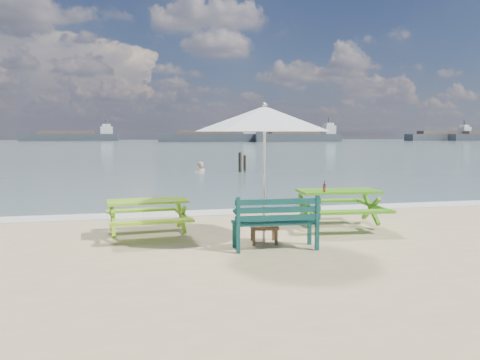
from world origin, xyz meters
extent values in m
plane|color=slate|center=(0.00, 85.00, 0.00)|extent=(300.00, 300.00, 0.00)
cube|color=silver|center=(0.00, 4.60, 0.01)|extent=(22.00, 0.90, 0.01)
cube|color=#7FB91C|center=(-1.97, 2.05, 0.71)|extent=(1.60, 0.86, 0.05)
cube|color=#7FB91C|center=(-2.04, 2.77, 0.42)|extent=(1.56, 0.41, 0.05)
cube|color=#7FB91C|center=(-1.90, 1.34, 0.42)|extent=(1.56, 0.41, 0.05)
cube|color=#7FB91C|center=(-1.97, 2.05, 0.33)|extent=(1.52, 1.00, 0.66)
cube|color=#479416|center=(2.12, 2.11, 0.80)|extent=(1.78, 0.93, 0.05)
cube|color=#479416|center=(2.18, 2.91, 0.48)|extent=(1.75, 0.43, 0.05)
cube|color=#479416|center=(2.06, 1.30, 0.48)|extent=(1.75, 0.43, 0.05)
cube|color=#479416|center=(2.12, 2.11, 0.37)|extent=(1.69, 1.09, 0.74)
cube|color=#0E3D3A|center=(0.23, 0.58, 0.48)|extent=(1.54, 0.53, 0.04)
cube|color=#0E3D3A|center=(0.22, 0.34, 0.74)|extent=(1.52, 0.12, 0.39)
cube|color=#0E3D3A|center=(0.23, 0.58, 0.24)|extent=(1.43, 0.59, 0.48)
cube|color=brown|center=(0.15, 1.05, 0.31)|extent=(0.59, 0.59, 0.05)
cube|color=brown|center=(0.15, 1.05, 0.14)|extent=(0.52, 0.52, 0.29)
cylinder|color=silver|center=(0.15, 1.05, 1.24)|extent=(0.05, 0.05, 2.47)
cone|color=silver|center=(0.15, 1.05, 2.32)|extent=(2.96, 2.96, 0.46)
cylinder|color=brown|center=(1.68, 1.85, 0.90)|extent=(0.06, 0.06, 0.14)
cylinder|color=brown|center=(1.68, 1.85, 1.03)|extent=(0.02, 0.02, 0.07)
cylinder|color=#B9152E|center=(1.68, 1.85, 0.90)|extent=(0.06, 0.06, 0.06)
imported|color=tan|center=(1.19, 18.13, -0.41)|extent=(0.74, 0.55, 1.88)
cylinder|color=black|center=(3.26, 17.34, 0.43)|extent=(0.17, 0.17, 1.26)
cylinder|color=black|center=(3.66, 17.94, 0.33)|extent=(0.16, 0.16, 1.07)
cube|color=#383C42|center=(-21.40, 136.72, 1.00)|extent=(27.38, 4.39, 2.20)
cube|color=silver|center=(-11.02, 136.57, 3.20)|extent=(3.32, 3.05, 2.20)
cube|color=#383C42|center=(90.32, 122.30, 1.00)|extent=(24.77, 7.15, 2.20)
cube|color=silver|center=(99.53, 123.51, 3.20)|extent=(3.30, 3.36, 2.20)
cube|color=#383C42|center=(16.18, 112.08, 1.00)|extent=(26.63, 6.32, 2.20)
cube|color=silver|center=(26.17, 111.19, 3.20)|extent=(3.42, 3.27, 2.20)
cube|color=#383C42|center=(38.85, 109.69, 1.00)|extent=(23.91, 5.41, 2.20)
cube|color=silver|center=(47.84, 110.23, 3.20)|extent=(3.02, 3.16, 2.20)
camera|label=1|loc=(-2.13, -7.30, 2.04)|focal=35.00mm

